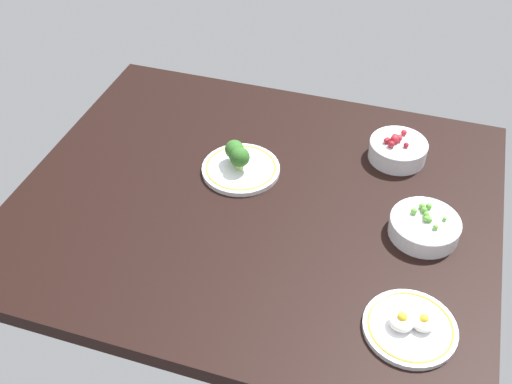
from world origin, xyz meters
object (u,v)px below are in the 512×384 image
(bowl_peas, at_px, (425,225))
(bowl_berries, at_px, (398,149))
(plate_broccoli, at_px, (239,163))
(plate_eggs, at_px, (410,326))

(bowl_peas, bearing_deg, bowl_berries, -69.27)
(plate_broccoli, height_order, bowl_berries, plate_broccoli)
(plate_broccoli, bearing_deg, bowl_berries, -155.33)
(plate_eggs, xyz_separation_m, bowl_berries, (0.10, -0.54, 0.02))
(plate_eggs, bearing_deg, bowl_peas, -89.17)
(bowl_peas, relative_size, bowl_berries, 1.07)
(bowl_peas, bearing_deg, plate_broccoli, -10.09)
(plate_eggs, bearing_deg, bowl_berries, -79.28)
(bowl_peas, height_order, bowl_berries, bowl_berries)
(bowl_berries, bearing_deg, bowl_peas, 110.73)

